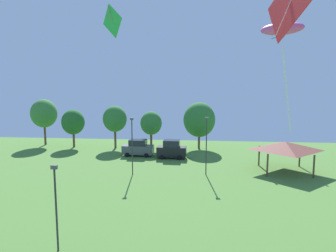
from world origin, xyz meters
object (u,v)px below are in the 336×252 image
object	(u,v)px
light_post_2	(56,203)
treeline_tree_3	(151,123)
parked_car_second_from_left	(172,149)
light_post_0	(206,143)
park_pavilion	(285,146)
treeline_tree_4	(199,120)
treeline_tree_0	(44,114)
kite_flying_1	(270,46)
kite_flying_8	(281,29)
kite_flying_9	(112,21)
treeline_tree_1	(73,122)
light_post_3	(132,143)
treeline_tree_2	(115,119)
parked_car_leftmost	(138,148)
kite_flying_7	(291,4)

from	to	relation	value
light_post_2	treeline_tree_3	size ratio (longest dim) A/B	0.88
parked_car_second_from_left	light_post_0	distance (m)	9.22
park_pavilion	treeline_tree_4	bearing A→B (deg)	129.28
parked_car_second_from_left	light_post_2	bearing A→B (deg)	-99.00
parked_car_second_from_left	treeline_tree_0	xyz separation A→B (m)	(-22.87, 7.84, 4.21)
kite_flying_1	kite_flying_8	bearing A→B (deg)	-97.11
park_pavilion	treeline_tree_4	xyz separation A→B (m)	(-10.15, 12.40, 1.67)
kite_flying_9	treeline_tree_1	xyz separation A→B (m)	(-15.22, 28.54, -9.91)
parked_car_second_from_left	light_post_2	world-z (taller)	light_post_2
kite_flying_9	light_post_3	world-z (taller)	kite_flying_9
treeline_tree_4	kite_flying_8	bearing A→B (deg)	-76.72
kite_flying_8	park_pavilion	world-z (taller)	kite_flying_8
parked_car_second_from_left	light_post_3	world-z (taller)	light_post_3
light_post_2	treeline_tree_2	xyz separation A→B (m)	(-5.06, 31.05, 1.74)
kite_flying_9	light_post_0	distance (m)	19.07
treeline_tree_0	treeline_tree_3	world-z (taller)	treeline_tree_0
kite_flying_1	kite_flying_9	distance (m)	17.61
light_post_0	treeline_tree_2	xyz separation A→B (m)	(-14.52, 13.84, 1.11)
kite_flying_9	treeline_tree_4	xyz separation A→B (m)	(5.69, 29.43, -9.37)
kite_flying_9	treeline_tree_2	size ratio (longest dim) A/B	0.29
treeline_tree_0	treeline_tree_4	bearing A→B (deg)	-1.32
treeline_tree_0	kite_flying_1	bearing A→B (deg)	-27.74
parked_car_leftmost	park_pavilion	bearing A→B (deg)	-16.60
light_post_3	treeline_tree_4	bearing A→B (deg)	63.91
kite_flying_7	light_post_3	world-z (taller)	kite_flying_7
parked_car_second_from_left	kite_flying_1	bearing A→B (deg)	-40.53
light_post_0	light_post_2	world-z (taller)	light_post_0
park_pavilion	parked_car_leftmost	bearing A→B (deg)	161.97
kite_flying_8	kite_flying_9	size ratio (longest dim) A/B	2.02
park_pavilion	treeline_tree_3	distance (m)	20.92
parked_car_second_from_left	light_post_0	world-z (taller)	light_post_0
parked_car_leftmost	light_post_2	world-z (taller)	light_post_2
treeline_tree_1	treeline_tree_4	bearing A→B (deg)	2.45
kite_flying_7	light_post_0	xyz separation A→B (m)	(-2.20, 22.38, -9.16)
light_post_0	light_post_3	world-z (taller)	light_post_0
kite_flying_1	kite_flying_8	xyz separation A→B (m)	(-0.96, -7.74, 0.27)
kite_flying_8	parked_car_second_from_left	distance (m)	23.93
light_post_0	treeline_tree_4	world-z (taller)	treeline_tree_4
kite_flying_7	light_post_2	size ratio (longest dim) A/B	1.15
kite_flying_7	light_post_3	xyz separation A→B (m)	(-10.61, 21.58, -9.18)
light_post_2	treeline_tree_2	size ratio (longest dim) A/B	0.77
parked_car_second_from_left	treeline_tree_3	xyz separation A→B (m)	(-3.81, 5.72, 3.00)
kite_flying_8	treeline_tree_1	xyz separation A→B (m)	(-26.75, 23.87, -10.11)
kite_flying_9	treeline_tree_0	bearing A→B (deg)	125.02
kite_flying_8	treeline_tree_0	bearing A→B (deg)	142.08
park_pavilion	treeline_tree_1	distance (m)	33.14
kite_flying_9	kite_flying_7	bearing A→B (deg)	-41.90
parked_car_second_from_left	park_pavilion	world-z (taller)	park_pavilion
kite_flying_8	treeline_tree_1	world-z (taller)	kite_flying_8
kite_flying_1	parked_car_second_from_left	distance (m)	19.33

